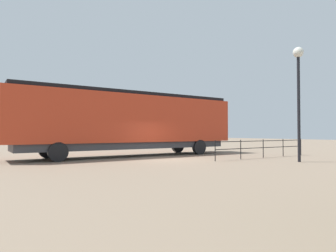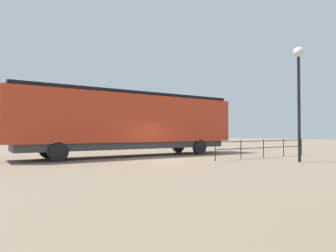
# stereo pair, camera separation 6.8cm
# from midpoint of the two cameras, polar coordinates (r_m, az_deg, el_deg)

# --- Properties ---
(ground_plane) EXTENTS (120.00, 120.00, 0.00)m
(ground_plane) POSITION_cam_midpoint_polar(r_m,az_deg,el_deg) (17.72, -0.27, -6.56)
(ground_plane) COLOR #84705B
(locomotive) EXTENTS (3.04, 15.86, 4.38)m
(locomotive) POSITION_cam_midpoint_polar(r_m,az_deg,el_deg) (20.72, -6.26, 0.95)
(locomotive) COLOR red
(locomotive) RESTS_ON ground_plane
(lamp_post) EXTENTS (0.58, 0.58, 6.41)m
(lamp_post) POSITION_cam_midpoint_polar(r_m,az_deg,el_deg) (18.10, 23.89, 8.68)
(lamp_post) COLOR black
(lamp_post) RESTS_ON ground_plane
(platform_fence) EXTENTS (0.05, 8.45, 1.19)m
(platform_fence) POSITION_cam_midpoint_polar(r_m,az_deg,el_deg) (20.06, 17.90, -3.68)
(platform_fence) COLOR black
(platform_fence) RESTS_ON ground_plane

